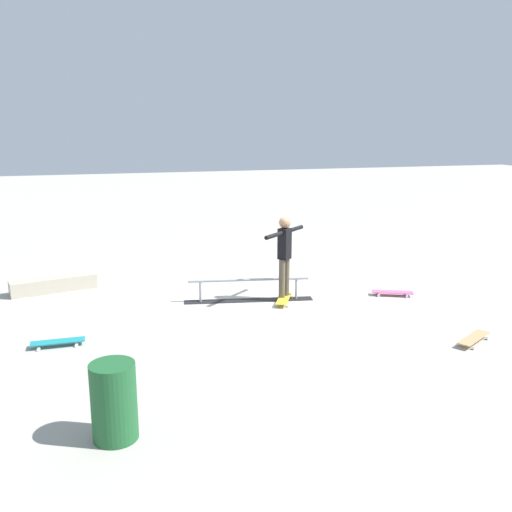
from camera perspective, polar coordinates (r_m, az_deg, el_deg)
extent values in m
plane|color=#ADA89E|center=(11.11, 1.70, -4.17)|extent=(60.00, 60.00, 0.00)
cube|color=black|center=(10.87, -0.74, -4.52)|extent=(2.48, 0.67, 0.01)
cylinder|color=gray|center=(10.94, 4.11, -3.34)|extent=(0.04, 0.04, 0.42)
cylinder|color=gray|center=(10.77, -5.67, -3.63)|extent=(0.04, 0.04, 0.42)
cylinder|color=gray|center=(10.76, -0.75, -2.43)|extent=(2.29, 0.46, 0.05)
cube|color=#B2A893|center=(12.16, -19.86, -2.72)|extent=(1.72, 0.77, 0.29)
cylinder|color=brown|center=(10.71, 2.65, -2.53)|extent=(0.17, 0.17, 0.83)
cylinder|color=brown|center=(10.85, 3.09, -2.33)|extent=(0.17, 0.17, 0.83)
cube|color=black|center=(10.61, 2.92, 1.26)|extent=(0.29, 0.28, 0.59)
sphere|color=#A87A56|center=(10.54, 2.95, 3.42)|extent=(0.22, 0.22, 0.22)
cylinder|color=black|center=(10.24, 1.85, 2.10)|extent=(0.47, 0.42, 0.08)
cylinder|color=black|center=(10.90, 3.95, 2.75)|extent=(0.47, 0.42, 0.08)
cube|color=yellow|center=(10.76, 2.85, -4.32)|extent=(0.55, 0.80, 0.02)
cylinder|color=white|center=(11.05, 2.47, -4.13)|extent=(0.05, 0.06, 0.05)
cylinder|color=white|center=(11.02, 3.65, -4.19)|extent=(0.05, 0.06, 0.05)
cylinder|color=white|center=(10.54, 2.00, -4.99)|extent=(0.05, 0.06, 0.05)
cylinder|color=white|center=(10.51, 3.24, -5.07)|extent=(0.05, 0.06, 0.05)
cube|color=#E05993|center=(11.47, 13.69, -3.57)|extent=(0.81, 0.51, 0.02)
cylinder|color=white|center=(11.35, 12.36, -3.95)|extent=(0.06, 0.05, 0.05)
cylinder|color=white|center=(11.57, 12.28, -3.62)|extent=(0.06, 0.05, 0.05)
cylinder|color=white|center=(11.41, 15.09, -4.02)|extent=(0.06, 0.05, 0.05)
cylinder|color=white|center=(11.63, 14.96, -3.69)|extent=(0.06, 0.05, 0.05)
cube|color=tan|center=(9.46, 21.24, -7.74)|extent=(0.79, 0.58, 0.02)
cylinder|color=white|center=(9.76, 21.19, -7.44)|extent=(0.06, 0.05, 0.05)
cylinder|color=white|center=(9.69, 22.45, -7.71)|extent=(0.06, 0.05, 0.05)
cylinder|color=white|center=(9.28, 19.91, -8.39)|extent=(0.06, 0.05, 0.05)
cylinder|color=white|center=(9.21, 21.23, -8.69)|extent=(0.06, 0.05, 0.05)
cube|color=teal|center=(9.21, -19.49, -8.18)|extent=(0.80, 0.20, 0.02)
cylinder|color=white|center=(9.14, -21.22, -8.84)|extent=(0.05, 0.03, 0.05)
cylinder|color=white|center=(9.36, -21.11, -8.32)|extent=(0.05, 0.03, 0.05)
cylinder|color=white|center=(9.10, -17.78, -8.66)|extent=(0.05, 0.03, 0.05)
cylinder|color=white|center=(9.32, -17.75, -8.14)|extent=(0.05, 0.03, 0.05)
cylinder|color=#1E592D|center=(6.38, -14.23, -14.14)|extent=(0.49, 0.49, 0.87)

